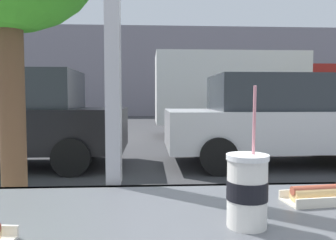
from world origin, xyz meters
TOP-DOWN VIEW (x-y plane):
  - ground_plane at (0.00, 8.00)m, footprint 60.00×60.00m
  - building_facade_far at (0.00, 23.05)m, footprint 28.00×1.20m
  - soda_cup_left at (0.35, -0.34)m, footprint 0.10×0.10m
  - hotdog_tray_far at (0.63, -0.18)m, footprint 0.24×0.12m
  - parked_car_black at (-2.45, 5.31)m, footprint 4.33×1.92m
  - parked_car_silver at (2.58, 5.31)m, footprint 4.28×2.04m
  - box_truck at (3.54, 10.09)m, footprint 6.55×2.44m

SIDE VIEW (x-z plane):
  - ground_plane at x=0.00m, z-range 0.00..0.00m
  - parked_car_silver at x=2.58m, z-range 0.01..1.74m
  - parked_car_black at x=-2.45m, z-range 0.00..1.81m
  - hotdog_tray_far at x=0.63m, z-range 1.00..1.05m
  - soda_cup_left at x=0.35m, z-range 0.93..1.25m
  - box_truck at x=3.54m, z-range 0.15..2.89m
  - building_facade_far at x=0.00m, z-range 0.00..6.28m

